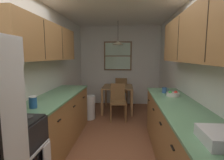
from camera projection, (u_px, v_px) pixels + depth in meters
The scene contains 20 objects.
ground_plane at pixel (114, 139), 3.39m from camera, with size 12.00×12.00×0.00m, color brown.
wall_left at pixel (43, 73), 3.33m from camera, with size 0.10×9.00×2.55m, color silver.
wall_right at pixel (190, 74), 3.11m from camera, with size 0.10×9.00×2.55m, color silver.
wall_back at pixel (120, 66), 5.83m from camera, with size 4.40×0.10×2.55m, color silver.
counter_left at pixel (58, 119), 3.18m from camera, with size 0.64×2.11×0.90m.
upper_cabinets_left at pixel (45, 42), 2.96m from camera, with size 0.33×2.19×0.62m.
counter_right at pixel (184, 142), 2.33m from camera, with size 0.64×3.15×0.90m.
upper_cabinets_right at pixel (204, 34), 2.08m from camera, with size 0.33×2.83×0.68m.
dining_table at pixel (118, 90), 5.04m from camera, with size 0.85×0.89×0.73m.
dining_chair_near at pixel (118, 100), 4.41m from camera, with size 0.44×0.44×0.90m.
dining_chair_far at pixel (121, 90), 5.70m from camera, with size 0.40×0.40×0.90m.
pendant_light at pixel (118, 43), 4.86m from camera, with size 0.32×0.32×0.65m.
back_window at pixel (118, 56), 5.73m from camera, with size 0.90×0.05×0.93m.
trash_bin at pixel (89, 107), 4.46m from camera, with size 0.29×0.29×0.59m, color silver.
storage_canister at pixel (33, 102), 2.33m from camera, with size 0.10×0.10×0.16m.
dish_towel at pixel (47, 154), 1.96m from camera, with size 0.02×0.16×0.24m, color white.
mug_by_coffeemaker at pixel (164, 90), 3.30m from camera, with size 0.12×0.09×0.10m.
fruit_bowl at pixel (173, 94), 3.03m from camera, with size 0.22×0.22×0.09m.
dish_rack at pixel (220, 137), 1.38m from camera, with size 0.28×0.34×0.10m, color silver.
table_serving_bowl at pixel (120, 85), 5.00m from camera, with size 0.19×0.19×0.06m, color #4C7299.
Camera 1 is at (0.24, -2.20, 1.58)m, focal length 28.20 mm.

